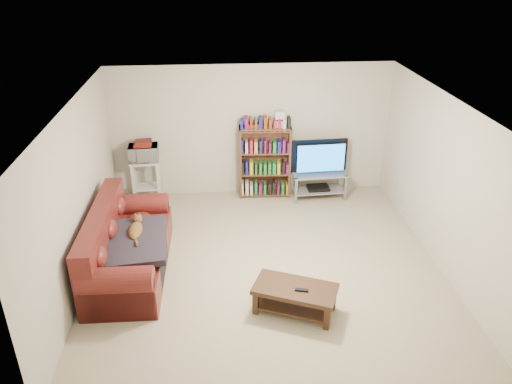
{
  "coord_description": "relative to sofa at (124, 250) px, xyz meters",
  "views": [
    {
      "loc": [
        -0.65,
        -6.03,
        4.16
      ],
      "look_at": [
        -0.1,
        0.4,
        1.0
      ],
      "focal_mm": 35.0,
      "sensor_mm": 36.0,
      "label": 1
    }
  ],
  "objects": [
    {
      "name": "shelf_clutter",
      "position": [
        2.33,
        2.26,
        1.11
      ],
      "size": [
        0.68,
        0.22,
        0.28
      ],
      "rotation": [
        0.0,
        0.0,
        -0.05
      ],
      "color": "silver",
      "rests_on": "bookshelf"
    },
    {
      "name": "microwave",
      "position": [
        0.09,
        2.16,
        0.62
      ],
      "size": [
        0.52,
        0.37,
        0.28
      ],
      "primitive_type": "imported",
      "rotation": [
        0.0,
        0.0,
        0.06
      ],
      "color": "silver",
      "rests_on": "microwave_stand"
    },
    {
      "name": "cat",
      "position": [
        0.19,
        0.05,
        0.28
      ],
      "size": [
        0.25,
        0.62,
        0.18
      ],
      "primitive_type": null,
      "rotation": [
        0.0,
        0.0,
        -0.02
      ],
      "color": "brown",
      "rests_on": "sofa"
    },
    {
      "name": "game_boxes",
      "position": [
        0.09,
        2.16,
        0.78
      ],
      "size": [
        0.31,
        0.28,
        0.05
      ],
      "primitive_type": "cube",
      "rotation": [
        0.0,
        0.0,
        0.06
      ],
      "color": "maroon",
      "rests_on": "microwave"
    },
    {
      "name": "television",
      "position": [
        3.2,
        2.08,
        0.46
      ],
      "size": [
        1.06,
        0.19,
        0.61
      ],
      "primitive_type": "imported",
      "rotation": [
        0.0,
        0.0,
        3.19
      ],
      "color": "black",
      "rests_on": "tv_stand"
    },
    {
      "name": "coffee_table",
      "position": [
        2.27,
        -1.09,
        -0.08
      ],
      "size": [
        1.14,
        0.88,
        0.37
      ],
      "rotation": [
        0.0,
        0.0,
        -0.41
      ],
      "color": "#372213",
      "rests_on": "floor"
    },
    {
      "name": "ceiling",
      "position": [
        2.0,
        -0.05,
        2.07
      ],
      "size": [
        5.0,
        5.0,
        0.0
      ],
      "primitive_type": "plane",
      "rotation": [
        3.14,
        0.0,
        0.0
      ],
      "color": "white",
      "rests_on": "ground"
    },
    {
      "name": "wall_right",
      "position": [
        4.5,
        -0.05,
        0.87
      ],
      "size": [
        0.0,
        5.0,
        5.0
      ],
      "primitive_type": "plane",
      "rotation": [
        1.57,
        0.0,
        -1.57
      ],
      "color": "beige",
      "rests_on": "ground"
    },
    {
      "name": "wall_back",
      "position": [
        2.0,
        2.45,
        0.87
      ],
      "size": [
        5.0,
        0.0,
        5.0
      ],
      "primitive_type": "plane",
      "rotation": [
        1.57,
        0.0,
        0.0
      ],
      "color": "beige",
      "rests_on": "ground"
    },
    {
      "name": "microwave_stand",
      "position": [
        0.09,
        2.16,
        0.19
      ],
      "size": [
        0.53,
        0.4,
        0.81
      ],
      "rotation": [
        0.0,
        0.0,
        0.06
      ],
      "color": "silver",
      "rests_on": "floor"
    },
    {
      "name": "bookshelf",
      "position": [
        2.23,
        2.25,
        0.35
      ],
      "size": [
        0.94,
        0.34,
        1.34
      ],
      "rotation": [
        0.0,
        0.0,
        -0.05
      ],
      "color": "#55341D",
      "rests_on": "floor"
    },
    {
      "name": "wall_front",
      "position": [
        2.0,
        -2.55,
        0.87
      ],
      "size": [
        5.0,
        0.0,
        5.0
      ],
      "primitive_type": "plane",
      "rotation": [
        -1.57,
        0.0,
        0.0
      ],
      "color": "beige",
      "rests_on": "ground"
    },
    {
      "name": "sofa",
      "position": [
        0.0,
        0.0,
        0.0
      ],
      "size": [
        1.0,
        2.26,
        0.96
      ],
      "rotation": [
        0.0,
        0.0,
        -0.02
      ],
      "color": "maroon",
      "rests_on": "floor"
    },
    {
      "name": "dvd_player",
      "position": [
        3.2,
        2.08,
        -0.14
      ],
      "size": [
        0.4,
        0.29,
        0.06
      ],
      "primitive_type": "cube",
      "rotation": [
        0.0,
        0.0,
        0.05
      ],
      "color": "black",
      "rests_on": "tv_stand"
    },
    {
      "name": "blanket",
      "position": [
        0.19,
        -0.16,
        0.22
      ],
      "size": [
        0.94,
        1.18,
        0.19
      ],
      "primitive_type": "cube",
      "rotation": [
        0.05,
        -0.04,
        0.06
      ],
      "color": "#28242D",
      "rests_on": "sofa"
    },
    {
      "name": "tv_stand",
      "position": [
        3.2,
        2.08,
        -0.0
      ],
      "size": [
        1.0,
        0.49,
        0.49
      ],
      "rotation": [
        0.0,
        0.0,
        0.05
      ],
      "color": "#999EA3",
      "rests_on": "floor"
    },
    {
      "name": "remote",
      "position": [
        2.33,
        -1.17,
        0.05
      ],
      "size": [
        0.17,
        0.09,
        0.02
      ],
      "primitive_type": "cube",
      "rotation": [
        0.0,
        0.0,
        -0.26
      ],
      "color": "black",
      "rests_on": "coffee_table"
    },
    {
      "name": "wall_left",
      "position": [
        -0.5,
        -0.05,
        0.87
      ],
      "size": [
        0.0,
        5.0,
        5.0
      ],
      "primitive_type": "plane",
      "rotation": [
        1.57,
        0.0,
        1.57
      ],
      "color": "beige",
      "rests_on": "ground"
    },
    {
      "name": "floor",
      "position": [
        2.0,
        -0.05,
        -0.33
      ],
      "size": [
        5.0,
        5.0,
        0.0
      ],
      "primitive_type": "plane",
      "color": "#BBAE8B",
      "rests_on": "ground"
    }
  ]
}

